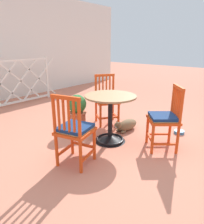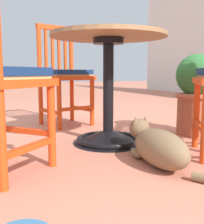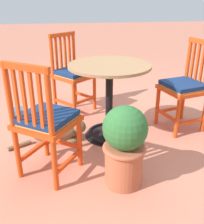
{
  "view_description": "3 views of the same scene",
  "coord_description": "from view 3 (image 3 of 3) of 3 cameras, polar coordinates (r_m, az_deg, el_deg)",
  "views": [
    {
      "loc": [
        -2.27,
        -1.73,
        1.45
      ],
      "look_at": [
        -0.03,
        0.13,
        0.5
      ],
      "focal_mm": 33.94,
      "sensor_mm": 36.0,
      "label": 1
    },
    {
      "loc": [
        1.82,
        -0.73,
        0.48
      ],
      "look_at": [
        0.29,
        -0.03,
        0.24
      ],
      "focal_mm": 45.28,
      "sensor_mm": 36.0,
      "label": 2
    },
    {
      "loc": [
        0.57,
        2.4,
        1.3
      ],
      "look_at": [
        0.21,
        0.21,
        0.31
      ],
      "focal_mm": 42.16,
      "sensor_mm": 36.0,
      "label": 3
    }
  ],
  "objects": [
    {
      "name": "orange_chair_facing_out",
      "position": [
        2.8,
        17.52,
        5.1
      ],
      "size": [
        0.48,
        0.48,
        0.91
      ],
      "color": "#D64214",
      "rests_on": "ground_plane"
    },
    {
      "name": "tabby_cat",
      "position": [
        2.57,
        -9.59,
        -4.38
      ],
      "size": [
        0.74,
        0.26,
        0.23
      ],
      "color": "brown",
      "rests_on": "ground_plane"
    },
    {
      "name": "orange_chair_at_corner",
      "position": [
        1.98,
        -12.19,
        -2.09
      ],
      "size": [
        0.56,
        0.56,
        0.91
      ],
      "color": "#D64214",
      "rests_on": "ground_plane"
    },
    {
      "name": "orange_chair_tucked_in",
      "position": [
        3.15,
        -6.38,
        8.1
      ],
      "size": [
        0.56,
        0.56,
        0.91
      ],
      "color": "#D64214",
      "rests_on": "ground_plane"
    },
    {
      "name": "cafe_table",
      "position": [
        2.56,
        1.53,
        0.58
      ],
      "size": [
        0.76,
        0.76,
        0.73
      ],
      "color": "black",
      "rests_on": "ground_plane"
    },
    {
      "name": "terracotta_planter",
      "position": [
        1.89,
        4.9,
        -7.04
      ],
      "size": [
        0.32,
        0.32,
        0.62
      ],
      "color": "#B25B3D",
      "rests_on": "ground_plane"
    },
    {
      "name": "pet_water_bowl",
      "position": [
        3.34,
        -17.6,
        0.29
      ],
      "size": [
        0.17,
        0.17,
        0.05
      ],
      "primitive_type": "cylinder",
      "color": "teal",
      "rests_on": "ground_plane"
    },
    {
      "name": "ground_plane",
      "position": [
        2.79,
        3.65,
        -3.88
      ],
      "size": [
        24.0,
        24.0,
        0.0
      ],
      "primitive_type": "plane",
      "color": "#C6755B"
    }
  ]
}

